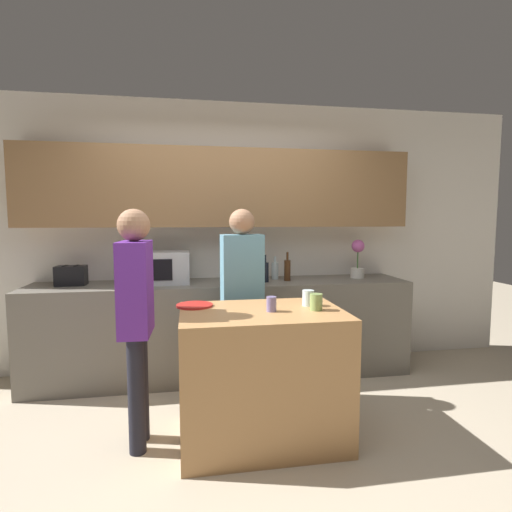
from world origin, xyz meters
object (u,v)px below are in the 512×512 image
microwave (162,267)px  toaster (71,276)px  potted_plant (358,259)px  cup_1 (316,302)px  bottle_3 (287,270)px  person_left (136,309)px  bottle_2 (275,270)px  plate_on_island (195,305)px  cup_2 (308,298)px  bottle_0 (253,270)px  bottle_1 (265,272)px  cup_0 (271,304)px  person_center (242,288)px

microwave → toaster: 0.81m
potted_plant → cup_1: potted_plant is taller
bottle_3 → person_left: (-1.30, -1.11, -0.09)m
potted_plant → microwave: bearing=-180.0°
microwave → bottle_2: microwave is taller
plate_on_island → cup_1: size_ratio=2.30×
cup_2 → bottle_0: bearing=101.9°
bottle_3 → bottle_0: bearing=175.2°
bottle_2 → cup_2: size_ratio=2.05×
toaster → cup_2: 2.22m
person_left → bottle_3: bearing=132.9°
microwave → bottle_0: (0.87, -0.04, -0.03)m
bottle_0 → person_left: person_left is taller
potted_plant → plate_on_island: bearing=-148.9°
bottle_1 → bottle_2: bottle_1 is taller
cup_0 → person_center: (-0.11, 0.68, -0.00)m
potted_plant → cup_2: (-0.87, -1.13, -0.16)m
microwave → potted_plant: (1.97, 0.00, 0.05)m
potted_plant → cup_2: potted_plant is taller
toaster → cup_0: toaster is taller
potted_plant → person_left: bearing=-150.2°
bottle_0 → person_left: size_ratio=0.19×
microwave → person_center: person_center is taller
microwave → potted_plant: 1.97m
toaster → plate_on_island: size_ratio=1.00×
toaster → cup_0: (1.61, -1.26, -0.05)m
potted_plant → bottle_1: bearing=-173.7°
person_left → person_center: person_center is taller
microwave → bottle_1: size_ratio=1.97×
cup_2 → toaster: bearing=149.4°
bottle_1 → cup_0: 1.16m
potted_plant → person_center: person_center is taller
bottle_2 → cup_1: 1.33m
microwave → toaster: (-0.81, 0.00, -0.06)m
cup_1 → person_center: bearing=121.2°
potted_plant → bottle_0: size_ratio=1.31×
toaster → potted_plant: 2.78m
potted_plant → person_left: 2.39m
bottle_3 → cup_0: bottle_3 is taller
toaster → cup_1: 2.30m
bottle_3 → cup_2: (-0.11, -1.06, -0.07)m
bottle_1 → person_left: size_ratio=0.17×
toaster → potted_plant: potted_plant is taller
bottle_0 → bottle_1: size_ratio=1.14×
bottle_3 → plate_on_island: size_ratio=1.09×
cup_1 → bottle_0: bearing=101.0°
microwave → cup_1: bearing=-48.9°
cup_0 → cup_1: bearing=-2.8°
bottle_0 → bottle_1: bearing=-32.2°
bottle_0 → person_center: 0.58m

